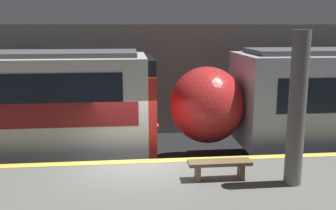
# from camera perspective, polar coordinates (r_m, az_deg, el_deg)

# --- Properties ---
(ground_plane) EXTENTS (120.00, 120.00, 0.00)m
(ground_plane) POSITION_cam_1_polar(r_m,az_deg,el_deg) (11.19, -4.07, -12.91)
(ground_plane) COLOR black
(platform) EXTENTS (40.00, 3.79, 1.04)m
(platform) POSITION_cam_1_polar(r_m,az_deg,el_deg) (9.25, -3.70, -14.87)
(platform) COLOR slate
(platform) RESTS_ON ground
(station_rear_barrier) EXTENTS (50.00, 0.15, 4.63)m
(station_rear_barrier) POSITION_cam_1_polar(r_m,az_deg,el_deg) (16.65, -4.93, 3.59)
(station_rear_barrier) COLOR #9E998E
(station_rear_barrier) RESTS_ON ground
(support_pillar_near) EXTENTS (0.39, 0.39, 3.50)m
(support_pillar_near) POSITION_cam_1_polar(r_m,az_deg,el_deg) (9.19, 18.21, -0.64)
(support_pillar_near) COLOR slate
(support_pillar_near) RESTS_ON platform
(platform_bench) EXTENTS (1.50, 0.40, 0.45)m
(platform_bench) POSITION_cam_1_polar(r_m,az_deg,el_deg) (9.46, 7.50, -8.69)
(platform_bench) COLOR brown
(platform_bench) RESTS_ON platform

